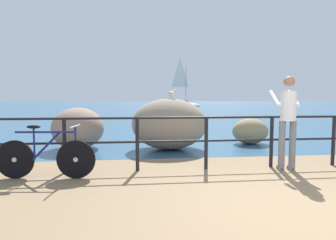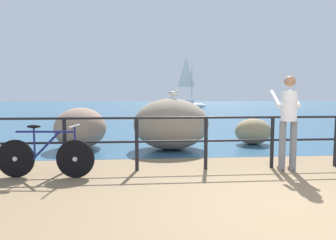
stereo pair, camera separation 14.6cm
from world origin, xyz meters
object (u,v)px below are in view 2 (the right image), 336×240
Objects in this scene: person_at_railing at (288,119)px; breakwater_boulder_left at (81,128)px; breakwater_boulder_right at (253,131)px; sailboat at (190,103)px; seagull at (173,93)px; bicycle at (46,155)px; breakwater_boulder_main at (171,124)px.

breakwater_boulder_left is at bearing 65.54° from person_at_railing.
sailboat reaches higher than breakwater_boulder_right.
breakwater_boulder_right is at bearing 50.47° from seagull.
person_at_railing reaches higher than seagull.
person_at_railing is at bearing -110.18° from sailboat.
bicycle is 5.78m from breakwater_boulder_right.
sailboat reaches higher than breakwater_boulder_main.
seagull is (-2.44, -0.52, 1.11)m from breakwater_boulder_right.
person_at_railing is 3.13m from breakwater_boulder_main.
seagull is at bearing 51.93° from bicycle.
breakwater_boulder_main reaches higher than bicycle.
bicycle is at bearing 98.52° from person_at_railing.
bicycle is 2.83m from breakwater_boulder_left.
sailboat is at bearing 118.19° from seagull.
breakwater_boulder_main is (-1.96, 2.42, -0.32)m from person_at_railing.
sailboat is (4.72, 26.09, 0.03)m from breakwater_boulder_main.
sailboat reaches higher than seagull.
breakwater_boulder_main is at bearing 46.62° from person_at_railing.
breakwater_boulder_right is at bearing -2.45° from person_at_railing.
breakwater_boulder_left reaches higher than breakwater_boulder_right.
breakwater_boulder_left is (-0.03, 2.83, 0.16)m from bicycle.
sailboat is at bearing 85.01° from breakwater_boulder_right.
breakwater_boulder_left is 26.73m from sailboat.
breakwater_boulder_main reaches higher than breakwater_boulder_left.
breakwater_boulder_left is at bearing 172.11° from breakwater_boulder_main.
bicycle is at bearing -134.07° from breakwater_boulder_main.
breakwater_boulder_left is 1.45× the size of breakwater_boulder_right.
breakwater_boulder_right is (4.90, 3.08, -0.01)m from bicycle.
person_at_railing is at bearing -14.03° from seagull.
sailboat is (7.12, 28.58, 0.32)m from bicycle.
breakwater_boulder_right is (4.93, 0.25, -0.17)m from breakwater_boulder_left.
breakwater_boulder_main is 0.82m from seagull.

